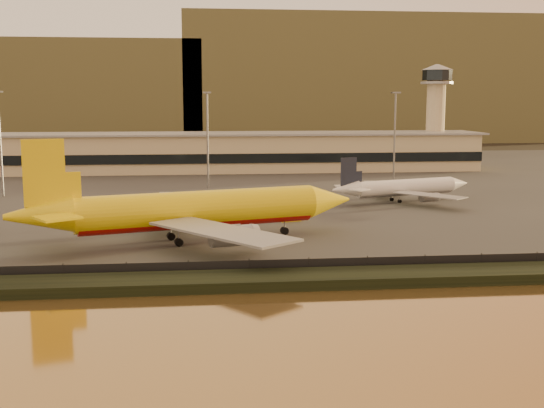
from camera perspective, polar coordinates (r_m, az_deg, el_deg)
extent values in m
plane|color=black|center=(104.10, 0.85, -4.29)|extent=(900.00, 900.00, 0.00)
cube|color=black|center=(87.58, 2.22, -6.31)|extent=(320.00, 7.00, 1.40)
cube|color=#2D2D2D|center=(197.46, -2.52, 1.89)|extent=(320.00, 220.00, 0.20)
cube|color=black|center=(91.26, 1.85, -5.31)|extent=(300.00, 0.05, 2.20)
cube|color=tan|center=(226.68, -3.02, 4.31)|extent=(160.00, 22.00, 12.00)
cube|color=black|center=(215.61, -2.85, 3.82)|extent=(160.00, 0.60, 3.00)
cube|color=gray|center=(226.29, -3.03, 5.90)|extent=(164.00, 24.00, 0.60)
cylinder|color=tan|center=(246.05, 13.50, 6.53)|extent=(6.40, 6.40, 30.00)
cylinder|color=black|center=(246.07, 13.64, 10.42)|extent=(10.40, 10.40, 3.50)
cone|color=gray|center=(246.18, 13.66, 11.06)|extent=(11.20, 11.20, 2.00)
cylinder|color=gray|center=(246.00, 13.62, 9.83)|extent=(11.20, 11.20, 0.80)
cylinder|color=slate|center=(177.51, -21.77, 4.61)|extent=(0.50, 0.50, 25.00)
cylinder|color=slate|center=(181.02, -5.41, 5.25)|extent=(0.50, 0.50, 25.00)
cube|color=slate|center=(180.72, -5.47, 9.28)|extent=(2.20, 2.20, 0.40)
cylinder|color=slate|center=(186.53, 10.21, 5.25)|extent=(0.50, 0.50, 25.00)
cube|color=slate|center=(186.24, 10.32, 9.16)|extent=(2.20, 2.20, 0.40)
cube|color=brown|center=(452.59, 7.02, 10.07)|extent=(220.00, 160.00, 70.00)
cylinder|color=yellow|center=(112.94, -6.13, -0.36)|extent=(40.27, 16.69, 5.81)
cylinder|color=#A10D09|center=(113.11, -6.12, -0.87)|extent=(38.84, 15.15, 4.53)
cone|color=yellow|center=(121.70, 4.80, 0.31)|extent=(9.12, 7.74, 5.81)
cone|color=yellow|center=(108.76, -18.96, -0.90)|extent=(11.27, 8.36, 5.81)
cube|color=yellow|center=(108.00, -18.53, 2.48)|extent=(6.04, 2.14, 10.17)
cube|color=yellow|center=(114.56, -18.03, -0.17)|extent=(5.77, 5.71, 0.35)
cube|color=yellow|center=(103.10, -17.54, -1.09)|extent=(7.72, 7.70, 0.35)
cube|color=gray|center=(127.61, -8.53, 0.17)|extent=(10.40, 25.82, 0.35)
cylinder|color=gray|center=(124.93, -6.86, -0.72)|extent=(7.33, 4.92, 3.20)
cube|color=gray|center=(98.21, -4.23, -2.29)|extent=(21.65, 24.62, 0.35)
cylinder|color=gray|center=(102.90, -3.39, -2.69)|extent=(7.33, 4.92, 3.20)
cylinder|color=black|center=(118.88, 1.05, -2.24)|extent=(1.51, 1.33, 1.28)
cylinder|color=slate|center=(118.75, 1.05, -1.93)|extent=(0.22, 0.22, 2.61)
cylinder|color=black|center=(110.26, -7.80, -3.19)|extent=(1.51, 1.33, 1.28)
cylinder|color=slate|center=(110.13, -7.81, -2.85)|extent=(0.22, 0.22, 2.61)
cylinder|color=black|center=(115.24, -8.45, -2.69)|extent=(1.51, 1.33, 1.28)
cylinder|color=slate|center=(115.11, -8.46, -2.36)|extent=(0.22, 0.22, 2.61)
cylinder|color=white|center=(160.35, 11.12, 1.42)|extent=(25.45, 11.34, 3.56)
cylinder|color=gray|center=(160.43, 11.11, 1.20)|extent=(24.53, 10.38, 2.78)
cone|color=white|center=(169.62, 15.34, 1.66)|extent=(5.84, 4.93, 3.56)
cone|color=white|center=(151.66, 6.18, 1.23)|extent=(7.19, 5.37, 3.56)
cube|color=#1B2031|center=(151.57, 6.43, 2.71)|extent=(3.81, 1.49, 6.23)
cube|color=white|center=(155.39, 5.97, 1.51)|extent=(3.56, 3.39, 0.21)
cube|color=white|center=(149.33, 7.34, 1.20)|extent=(4.87, 4.83, 0.21)
cube|color=gray|center=(168.04, 8.99, 1.59)|extent=(6.06, 16.31, 0.21)
cylinder|color=gray|center=(167.17, 9.94, 1.19)|extent=(4.67, 3.19, 1.96)
cube|color=gray|center=(152.20, 13.02, 0.74)|extent=(14.12, 15.45, 0.21)
cylinder|color=gray|center=(155.30, 12.99, 0.53)|extent=(4.67, 3.19, 1.96)
cylinder|color=black|center=(166.56, 13.84, 0.56)|extent=(0.94, 0.83, 0.78)
cylinder|color=slate|center=(166.50, 13.84, 0.70)|extent=(0.19, 0.19, 1.60)
cylinder|color=black|center=(157.93, 10.63, 0.23)|extent=(0.94, 0.83, 0.78)
cylinder|color=slate|center=(157.87, 10.64, 0.38)|extent=(0.19, 0.19, 1.60)
cylinder|color=black|center=(160.53, 9.98, 0.38)|extent=(0.94, 0.83, 0.78)
cylinder|color=slate|center=(160.48, 9.98, 0.53)|extent=(0.19, 0.19, 1.60)
cube|color=yellow|center=(131.67, 1.52, -1.06)|extent=(4.43, 2.95, 1.83)
cube|color=white|center=(136.83, -9.53, -0.76)|extent=(4.91, 3.52, 2.02)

